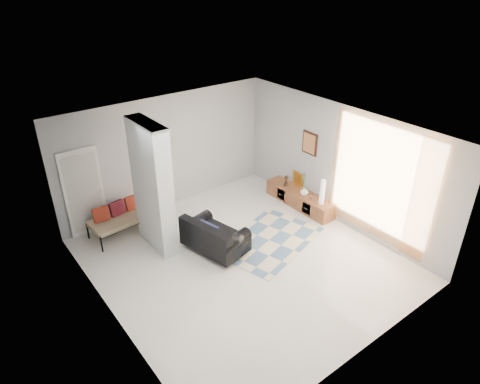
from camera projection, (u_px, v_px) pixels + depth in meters
floor at (243, 260)px, 8.88m from camera, size 6.00×6.00×0.00m
ceiling at (243, 133)px, 7.54m from camera, size 6.00×6.00×0.00m
wall_back at (167, 153)px, 10.30m from camera, size 6.00×0.00×6.00m
wall_front at (371, 284)px, 6.12m from camera, size 6.00×0.00×6.00m
wall_left at (105, 255)px, 6.74m from camera, size 0.00×6.00×6.00m
wall_right at (338, 165)px, 9.69m from camera, size 0.00×6.00×6.00m
partition_column at (153, 187)px, 8.74m from camera, size 0.35×1.20×2.80m
hallway_door at (84, 193)px, 9.33m from camera, size 0.85×0.06×2.04m
curtain at (379, 182)px, 8.82m from camera, size 0.00×2.55×2.55m
wall_art at (310, 143)px, 10.18m from camera, size 0.04×0.45×0.55m
media_console at (300, 198)px, 10.76m from camera, size 0.45×2.03×0.80m
loveseat at (213, 237)px, 8.98m from camera, size 1.08×1.52×0.76m
daybed at (126, 215)px, 9.64m from camera, size 1.72×0.83×0.77m
area_rug at (269, 240)px, 9.50m from camera, size 2.64×2.10×0.01m
cylinder_lamp at (322, 192)px, 10.00m from camera, size 0.11×0.11×0.62m
bronze_figurine at (286, 181)px, 10.90m from camera, size 0.15×0.15×0.27m
vase at (304, 191)px, 10.46m from camera, size 0.21×0.21×0.21m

